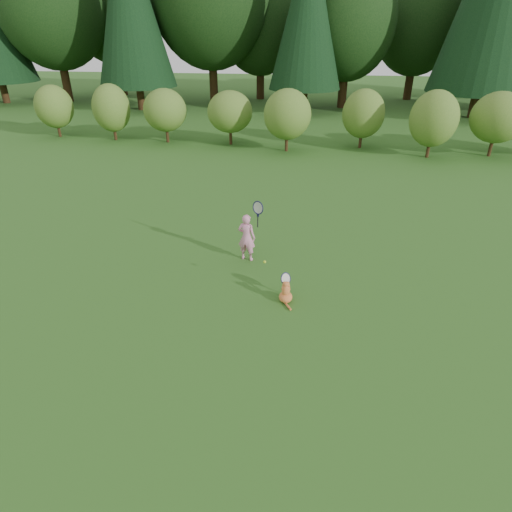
# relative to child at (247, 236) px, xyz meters

# --- Properties ---
(ground) EXTENTS (100.00, 100.00, 0.00)m
(ground) POSITION_rel_child_xyz_m (0.17, -1.91, -0.61)
(ground) COLOR #265317
(ground) RESTS_ON ground
(shrub_row) EXTENTS (28.00, 3.00, 2.80)m
(shrub_row) POSITION_rel_child_xyz_m (0.17, 11.09, 0.79)
(shrub_row) COLOR #416F22
(shrub_row) RESTS_ON ground
(child) EXTENTS (0.66, 0.40, 1.74)m
(child) POSITION_rel_child_xyz_m (0.00, 0.00, 0.00)
(child) COLOR pink
(child) RESTS_ON ground
(cat) EXTENTS (0.36, 0.69, 0.63)m
(cat) POSITION_rel_child_xyz_m (1.06, -1.66, -0.37)
(cat) COLOR #CA6826
(cat) RESTS_ON ground
(tennis_ball) EXTENTS (0.06, 0.06, 0.06)m
(tennis_ball) POSITION_rel_child_xyz_m (0.59, -1.34, 0.09)
(tennis_ball) COLOR #ACC917
(tennis_ball) RESTS_ON ground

